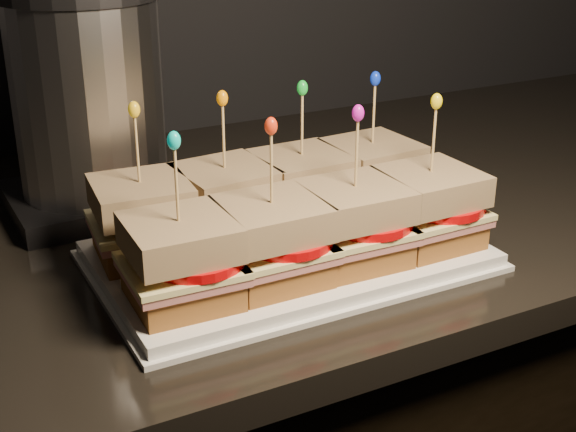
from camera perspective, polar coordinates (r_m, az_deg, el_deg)
name	(u,v)px	position (r m, az deg, el deg)	size (l,w,h in m)	color
granite_slab	(457,177)	(1.18, 11.96, 2.70)	(2.47, 0.72, 0.03)	black
platter	(288,256)	(0.86, 0.00, -2.83)	(0.39, 0.24, 0.02)	white
platter_rim	(288,261)	(0.86, 0.00, -3.19)	(0.40, 0.25, 0.01)	white
sandwich_0_bread_bot	(144,243)	(0.85, -10.18, -1.91)	(0.09, 0.09, 0.03)	brown
sandwich_0_ham	(143,228)	(0.84, -10.26, -0.87)	(0.10, 0.10, 0.01)	#B55E5A
sandwich_0_cheese	(143,222)	(0.84, -10.29, -0.43)	(0.10, 0.10, 0.01)	#F2E592
sandwich_0_tomato	(155,215)	(0.83, -9.42, 0.05)	(0.09, 0.09, 0.01)	red
sandwich_0_bread_top	(141,197)	(0.83, -10.43, 1.36)	(0.09, 0.09, 0.03)	#512B12
sandwich_0_pick	(137,154)	(0.81, -10.66, 4.38)	(0.00, 0.00, 0.09)	tan
sandwich_0_frill	(134,110)	(0.80, -10.90, 7.44)	(0.01, 0.01, 0.02)	gold
sandwich_1_bread_bot	(226,226)	(0.88, -4.40, -0.74)	(0.09, 0.09, 0.03)	brown
sandwich_1_ham	(226,212)	(0.87, -4.43, 0.27)	(0.10, 0.10, 0.01)	#B55E5A
sandwich_1_cheese	(226,206)	(0.87, -4.44, 0.70)	(0.10, 0.10, 0.01)	#F2E592
sandwich_1_tomato	(238,200)	(0.86, -3.57, 1.17)	(0.09, 0.09, 0.01)	red
sandwich_1_bread_top	(225,182)	(0.86, -4.50, 2.44)	(0.09, 0.09, 0.03)	#512B12
sandwich_1_pick	(224,140)	(0.84, -4.60, 5.38)	(0.00, 0.00, 0.09)	tan
sandwich_1_frill	(222,98)	(0.83, -4.70, 8.35)	(0.01, 0.01, 0.02)	orange
sandwich_2_bread_bot	(301,211)	(0.91, 0.97, 0.35)	(0.09, 0.09, 0.03)	brown
sandwich_2_ham	(302,197)	(0.91, 0.97, 1.33)	(0.10, 0.10, 0.01)	#B55E5A
sandwich_2_cheese	(302,192)	(0.90, 0.98, 1.74)	(0.10, 0.10, 0.01)	#F2E592
sandwich_2_tomato	(314,185)	(0.90, 1.83, 2.19)	(0.09, 0.09, 0.01)	red
sandwich_2_bread_top	(302,168)	(0.89, 0.99, 3.42)	(0.09, 0.09, 0.03)	#512B12
sandwich_2_pick	(302,128)	(0.88, 1.01, 6.25)	(0.00, 0.00, 0.09)	tan
sandwich_2_frill	(302,88)	(0.87, 1.03, 9.10)	(0.01, 0.01, 0.02)	green
sandwich_3_bread_bot	(370,197)	(0.96, 5.87, 1.34)	(0.09, 0.09, 0.03)	brown
sandwich_3_ham	(371,184)	(0.95, 5.91, 2.28)	(0.10, 0.10, 0.01)	#B55E5A
sandwich_3_cheese	(371,178)	(0.95, 5.93, 2.68)	(0.10, 0.10, 0.01)	#F2E592
sandwich_3_tomato	(383,172)	(0.95, 6.75, 3.11)	(0.09, 0.09, 0.01)	red
sandwich_3_bread_top	(372,156)	(0.94, 5.99, 4.29)	(0.09, 0.09, 0.03)	#512B12
sandwich_3_pick	(374,117)	(0.93, 6.11, 6.99)	(0.00, 0.00, 0.09)	tan
sandwich_3_frill	(375,79)	(0.91, 6.23, 9.70)	(0.01, 0.01, 0.02)	#0E2ED2
sandwich_4_bread_bot	(182,288)	(0.75, -7.51, -5.10)	(0.09, 0.09, 0.03)	brown
sandwich_4_ham	(182,272)	(0.74, -7.58, -3.96)	(0.10, 0.10, 0.01)	#B55E5A
sandwich_4_cheese	(181,265)	(0.74, -7.61, -3.47)	(0.10, 0.10, 0.01)	#F2E592
sandwich_4_tomato	(195,257)	(0.74, -6.60, -2.95)	(0.09, 0.09, 0.01)	red
sandwich_4_bread_top	(180,237)	(0.73, -7.72, -1.50)	(0.09, 0.09, 0.03)	#512B12
sandwich_4_pick	(177,189)	(0.71, -7.92, 1.89)	(0.00, 0.00, 0.09)	tan
sandwich_4_frill	(174,140)	(0.70, -8.12, 5.34)	(0.01, 0.01, 0.02)	#06C4B3
sandwich_5_bread_bot	(272,267)	(0.78, -1.13, -3.66)	(0.09, 0.09, 0.03)	brown
sandwich_5_ham	(272,252)	(0.78, -1.14, -2.54)	(0.10, 0.10, 0.01)	#B55E5A
sandwich_5_cheese	(272,245)	(0.77, -1.14, -2.07)	(0.10, 0.10, 0.01)	#F2E592
sandwich_5_tomato	(286,238)	(0.77, -0.15, -1.56)	(0.09, 0.09, 0.01)	red
sandwich_5_bread_top	(272,218)	(0.76, -1.16, -0.16)	(0.09, 0.09, 0.03)	#512B12
sandwich_5_pick	(271,173)	(0.74, -1.19, 3.10)	(0.00, 0.00, 0.09)	tan
sandwich_5_frill	(271,126)	(0.73, -1.21, 6.42)	(0.01, 0.01, 0.02)	red
sandwich_6_bread_bot	(353,248)	(0.82, 4.67, -2.30)	(0.09, 0.09, 0.03)	brown
sandwich_6_ham	(354,233)	(0.82, 4.71, -1.23)	(0.10, 0.10, 0.01)	#B55E5A
sandwich_6_cheese	(354,227)	(0.82, 4.72, -0.78)	(0.10, 0.10, 0.01)	#F2E592
sandwich_6_tomato	(368,220)	(0.81, 5.68, -0.29)	(0.09, 0.09, 0.01)	red
sandwich_6_bread_top	(355,201)	(0.80, 4.79, 1.05)	(0.09, 0.09, 0.03)	#512B12
sandwich_6_pick	(357,158)	(0.79, 4.90, 4.16)	(0.00, 0.00, 0.09)	tan
sandwich_6_frill	(358,113)	(0.77, 5.01, 7.31)	(0.01, 0.01, 0.02)	#CB15B1
sandwich_7_bread_bot	(427,231)	(0.87, 9.85, -1.06)	(0.09, 0.09, 0.03)	brown
sandwich_7_ham	(428,217)	(0.87, 9.93, -0.04)	(0.10, 0.10, 0.01)	#B55E5A
sandwich_7_cheese	(428,211)	(0.87, 9.96, 0.38)	(0.10, 0.10, 0.01)	#F2E592
sandwich_7_tomato	(442,204)	(0.86, 10.86, 0.85)	(0.09, 0.09, 0.01)	red
sandwich_7_bread_top	(430,186)	(0.85, 10.09, 2.12)	(0.09, 0.09, 0.03)	#512B12
sandwich_7_pick	(433,144)	(0.84, 10.30, 5.06)	(0.00, 0.00, 0.09)	tan
sandwich_7_frill	(437,101)	(0.83, 10.52, 8.02)	(0.01, 0.01, 0.02)	yellow
appliance_base	(98,198)	(1.03, -13.36, 1.28)	(0.21, 0.18, 0.03)	#262628
appliance_body	(88,98)	(0.99, -14.03, 8.17)	(0.18, 0.18, 0.23)	silver
appliance	(88,101)	(0.99, -14.01, 7.92)	(0.21, 0.18, 0.27)	silver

